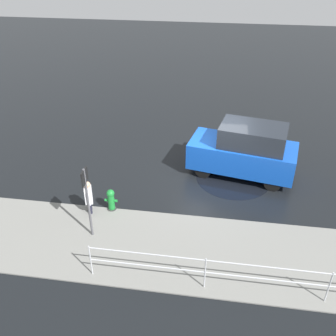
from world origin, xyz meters
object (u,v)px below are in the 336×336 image
(moving_hatchback, at_px, (245,150))
(sign_post, at_px, (87,194))
(pedestrian, at_px, (89,196))
(fire_hydrant, at_px, (111,200))

(moving_hatchback, distance_m, sign_post, 6.28)
(pedestrian, bearing_deg, fire_hydrant, -159.61)
(moving_hatchback, bearing_deg, pedestrian, 32.19)
(moving_hatchback, height_order, fire_hydrant, moving_hatchback)
(moving_hatchback, height_order, pedestrian, moving_hatchback)
(fire_hydrant, xyz_separation_m, pedestrian, (0.66, 0.25, 0.28))
(moving_hatchback, bearing_deg, fire_hydrant, 33.76)
(fire_hydrant, height_order, sign_post, sign_post)
(moving_hatchback, bearing_deg, sign_post, 42.61)
(sign_post, bearing_deg, moving_hatchback, -137.39)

